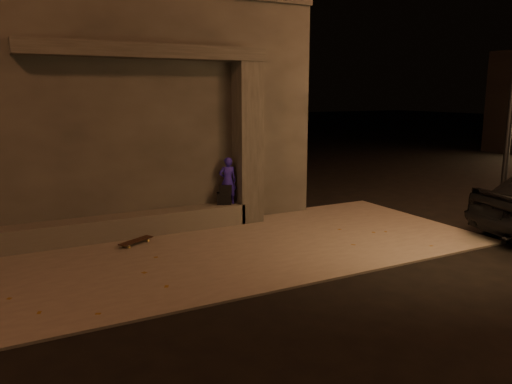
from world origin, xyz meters
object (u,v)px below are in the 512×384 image
column (247,143)px  skateboarder (228,181)px  backpack (224,197)px  skateboard (136,241)px

column → skateboarder: 0.96m
column → backpack: (-0.60, -0.00, -1.19)m
backpack → skateboard: bearing=-140.2°
skateboarder → column: bearing=-162.5°
skateboarder → skateboard: 2.56m
column → backpack: size_ratio=7.94×
column → skateboarder: size_ratio=3.37×
column → skateboarder: bearing=180.0°
skateboarder → backpack: 0.39m
column → skateboard: column is taller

